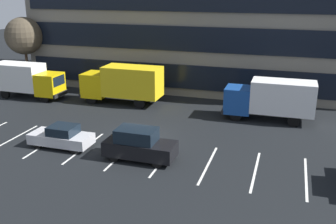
{
  "coord_description": "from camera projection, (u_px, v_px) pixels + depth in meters",
  "views": [
    {
      "loc": [
        9.75,
        -23.94,
        10.24
      ],
      "look_at": [
        1.48,
        1.98,
        1.4
      ],
      "focal_mm": 41.48,
      "sensor_mm": 36.0,
      "label": 1
    }
  ],
  "objects": [
    {
      "name": "box_truck_yellow",
      "position": [
        26.0,
        79.0,
        37.02
      ],
      "size": [
        7.01,
        2.32,
        3.25
      ],
      "color": "yellow",
      "rests_on": "ground_plane"
    },
    {
      "name": "bare_tree",
      "position": [
        24.0,
        36.0,
        40.41
      ],
      "size": [
        3.87,
        3.87,
        7.26
      ],
      "color": "#473323",
      "rests_on": "ground_plane"
    },
    {
      "name": "box_truck_yellow_all",
      "position": [
        123.0,
        83.0,
        35.04
      ],
      "size": [
        7.45,
        2.47,
        3.45
      ],
      "color": "yellow",
      "rests_on": "ground_plane"
    },
    {
      "name": "sedan_silver",
      "position": [
        62.0,
        137.0,
        25.78
      ],
      "size": [
        4.18,
        1.75,
        1.5
      ],
      "color": "silver",
      "rests_on": "ground_plane"
    },
    {
      "name": "ground_plane",
      "position": [
        140.0,
        137.0,
        27.68
      ],
      "size": [
        120.0,
        120.0,
        0.0
      ],
      "primitive_type": "plane",
      "color": "black"
    },
    {
      "name": "box_truck_blue",
      "position": [
        271.0,
        98.0,
        30.59
      ],
      "size": [
        7.04,
        2.33,
        3.26
      ],
      "color": "#194799",
      "rests_on": "ground_plane"
    },
    {
      "name": "suv_black",
      "position": [
        139.0,
        145.0,
        23.83
      ],
      "size": [
        4.41,
        1.87,
        1.99
      ],
      "color": "black",
      "rests_on": "ground_plane"
    },
    {
      "name": "lot_markings",
      "position": [
        123.0,
        153.0,
        24.99
      ],
      "size": [
        22.54,
        5.4,
        0.01
      ],
      "color": "silver",
      "rests_on": "ground_plane"
    },
    {
      "name": "office_building",
      "position": [
        200.0,
        16.0,
        41.72
      ],
      "size": [
        34.05,
        13.67,
        14.4
      ],
      "color": "slate",
      "rests_on": "ground_plane"
    }
  ]
}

